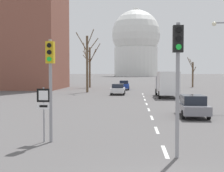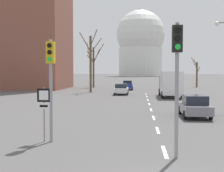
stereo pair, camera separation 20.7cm
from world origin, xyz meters
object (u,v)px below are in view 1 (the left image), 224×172
at_px(traffic_signal_centre_tall, 178,64).
at_px(traffic_signal_near_left, 50,70).
at_px(sedan_mid_centre, 192,106).
at_px(delivery_truck, 167,83).
at_px(route_sign_post, 44,105).
at_px(sedan_near_right, 118,89).
at_px(sedan_near_left, 124,85).

bearing_deg(traffic_signal_centre_tall, traffic_signal_near_left, 157.48).
relative_size(sedan_mid_centre, delivery_truck, 0.58).
bearing_deg(route_sign_post, traffic_signal_centre_tall, -21.10).
relative_size(traffic_signal_near_left, sedan_near_right, 1.04).
height_order(route_sign_post, sedan_mid_centre, route_sign_post).
distance_m(traffic_signal_centre_tall, sedan_mid_centre, 11.09).
distance_m(traffic_signal_centre_tall, sedan_near_right, 31.35).
bearing_deg(route_sign_post, delivery_truck, 72.21).
distance_m(route_sign_post, delivery_truck, 26.32).
bearing_deg(delivery_truck, traffic_signal_near_left, -107.17).
bearing_deg(sedan_near_left, sedan_near_right, -92.40).
distance_m(traffic_signal_near_left, sedan_mid_centre, 11.60).
distance_m(traffic_signal_near_left, sedan_near_left, 40.22).
distance_m(sedan_near_left, delivery_truck, 16.15).
xyz_separation_m(sedan_near_left, sedan_near_right, (-0.47, -11.27, -0.04)).
bearing_deg(sedan_mid_centre, sedan_near_left, 100.23).
relative_size(traffic_signal_near_left, delivery_truck, 0.63).
height_order(route_sign_post, delivery_truck, delivery_truck).
height_order(sedan_near_right, delivery_truck, delivery_truck).
height_order(sedan_near_right, sedan_mid_centre, sedan_mid_centre).
xyz_separation_m(traffic_signal_centre_tall, sedan_near_left, (-3.26, 42.28, -2.60)).
height_order(sedan_mid_centre, delivery_truck, delivery_truck).
bearing_deg(sedan_near_left, route_sign_post, -93.28).
bearing_deg(traffic_signal_near_left, sedan_near_left, 87.17).
bearing_deg(traffic_signal_centre_tall, sedan_near_left, 94.41).
bearing_deg(route_sign_post, sedan_mid_centre, 46.06).
bearing_deg(delivery_truck, sedan_near_right, 148.58).
xyz_separation_m(traffic_signal_near_left, traffic_signal_centre_tall, (5.25, -2.18, 0.22)).
distance_m(sedan_near_left, sedan_near_right, 11.28).
height_order(route_sign_post, sedan_near_left, route_sign_post).
bearing_deg(sedan_near_left, traffic_signal_near_left, -92.83).
relative_size(route_sign_post, sedan_mid_centre, 0.58).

